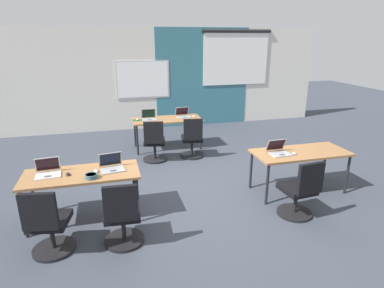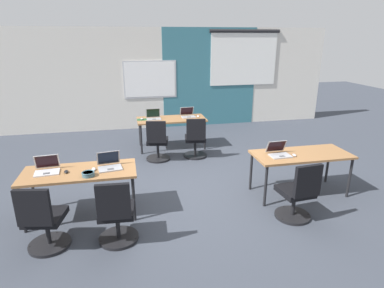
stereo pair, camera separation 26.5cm
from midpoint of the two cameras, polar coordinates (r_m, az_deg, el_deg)
The scene contains 22 objects.
ground_plane at distance 5.76m, azimuth 1.03°, elevation -7.66°, with size 24.00×24.00×0.00m.
back_wall_assembly at distance 9.38m, azimuth -4.45°, elevation 11.55°, with size 10.00×0.27×2.80m.
desk_near_left at distance 4.86m, azimuth -17.90°, elevation -5.25°, with size 1.60×0.70×0.72m.
desk_near_right at distance 5.63m, azimuth 20.14°, elevation -2.18°, with size 1.60×0.70×0.72m.
desk_far_center at distance 7.57m, azimuth -2.67°, elevation 4.11°, with size 1.60×0.70×0.72m.
laptop_near_left_inner at distance 4.81m, azimuth -12.94°, elevation -3.61°, with size 0.37×0.34×0.23m.
mouse_near_left_inner at distance 4.79m, azimuth -15.58°, elevation -4.34°, with size 0.07×0.11×0.03m.
chair_near_left_inner at distance 4.24m, azimuth -11.52°, elevation -12.63°, with size 0.52×0.55×0.92m.
laptop_far_right at distance 7.70m, azimuth 0.25°, elevation 5.21°, with size 0.35×0.34×0.22m.
mouse_far_right at distance 7.70m, azimuth 2.09°, elevation 4.96°, with size 0.06×0.10×0.03m.
chair_far_right at distance 7.00m, azimuth 1.68°, elevation 0.50°, with size 0.52×0.57×0.92m.
laptop_near_right_inner at distance 5.41m, azimuth 16.57°, elevation -1.44°, with size 0.34×0.33×0.22m.
mouse_near_right_inner at distance 5.45m, azimuth 19.09°, elevation -1.89°, with size 0.07×0.11×0.03m.
chair_near_right_inner at distance 4.93m, azimuth 19.77°, elevation -8.73°, with size 0.52×0.56×0.92m.
laptop_far_left at distance 7.53m, azimuth -5.86°, elevation 4.82°, with size 0.33×0.28×0.23m.
mousepad_far_left at distance 7.51m, azimuth -7.91°, elevation 4.32°, with size 0.22×0.19×0.00m.
mouse_far_left at distance 7.50m, azimuth -7.91°, elevation 4.46°, with size 0.06×0.10×0.03m.
chair_far_left at distance 6.84m, azimuth -5.08°, elevation 0.01°, with size 0.52×0.57×0.92m.
laptop_near_left_end at distance 4.94m, azimuth -23.02°, elevation -4.07°, with size 0.36×0.33×0.23m.
mouse_near_left_end at distance 4.82m, azimuth -20.03°, elevation -4.66°, with size 0.07×0.11×0.03m.
chair_near_left_end at distance 4.38m, azimuth -23.32°, elevation -12.83°, with size 0.52×0.57×0.92m.
snack_bowl at distance 4.61m, azimuth -16.43°, elevation -5.11°, with size 0.18×0.18×0.06m.
Camera 2 is at (-1.04, -5.07, 2.55)m, focal length 29.97 mm.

